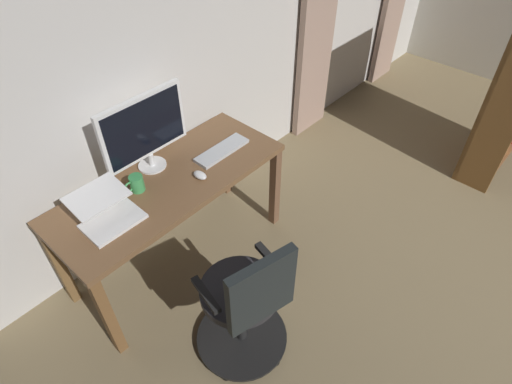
{
  "coord_description": "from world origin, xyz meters",
  "views": [
    {
      "loc": [
        2.6,
        -1.16,
        2.49
      ],
      "look_at": [
        1.36,
        -2.28,
        0.92
      ],
      "focal_mm": 29.64,
      "sensor_mm": 36.0,
      "label": 1
    }
  ],
  "objects_px": {
    "office_chair": "(246,306)",
    "computer_mouse": "(200,175)",
    "computer_keyboard": "(222,150)",
    "mug_coffee": "(136,184)",
    "laptop": "(107,212)",
    "desk": "(171,192)",
    "computer_monitor": "(144,129)"
  },
  "relations": [
    {
      "from": "office_chair",
      "to": "computer_monitor",
      "type": "relative_size",
      "value": 1.69
    },
    {
      "from": "desk",
      "to": "computer_monitor",
      "type": "bearing_deg",
      "value": -95.38
    },
    {
      "from": "desk",
      "to": "office_chair",
      "type": "distance_m",
      "value": 0.88
    },
    {
      "from": "desk",
      "to": "computer_keyboard",
      "type": "xyz_separation_m",
      "value": [
        -0.42,
        0.04,
        0.11
      ]
    },
    {
      "from": "computer_monitor",
      "to": "computer_keyboard",
      "type": "bearing_deg",
      "value": 150.44
    },
    {
      "from": "computer_mouse",
      "to": "mug_coffee",
      "type": "height_order",
      "value": "mug_coffee"
    },
    {
      "from": "office_chair",
      "to": "computer_keyboard",
      "type": "height_order",
      "value": "office_chair"
    },
    {
      "from": "computer_keyboard",
      "to": "mug_coffee",
      "type": "relative_size",
      "value": 3.06
    },
    {
      "from": "computer_monitor",
      "to": "computer_mouse",
      "type": "height_order",
      "value": "computer_monitor"
    },
    {
      "from": "computer_monitor",
      "to": "office_chair",
      "type": "bearing_deg",
      "value": 77.99
    },
    {
      "from": "office_chair",
      "to": "computer_monitor",
      "type": "bearing_deg",
      "value": 91.19
    },
    {
      "from": "computer_keyboard",
      "to": "computer_mouse",
      "type": "relative_size",
      "value": 4.04
    },
    {
      "from": "desk",
      "to": "computer_monitor",
      "type": "height_order",
      "value": "computer_monitor"
    },
    {
      "from": "computer_keyboard",
      "to": "laptop",
      "type": "relative_size",
      "value": 1.2
    },
    {
      "from": "computer_monitor",
      "to": "mug_coffee",
      "type": "relative_size",
      "value": 4.44
    },
    {
      "from": "office_chair",
      "to": "computer_mouse",
      "type": "height_order",
      "value": "office_chair"
    },
    {
      "from": "office_chair",
      "to": "mug_coffee",
      "type": "distance_m",
      "value": 0.97
    },
    {
      "from": "computer_keyboard",
      "to": "computer_mouse",
      "type": "height_order",
      "value": "computer_mouse"
    },
    {
      "from": "office_chair",
      "to": "computer_mouse",
      "type": "distance_m",
      "value": 0.85
    },
    {
      "from": "computer_keyboard",
      "to": "computer_monitor",
      "type": "bearing_deg",
      "value": -29.56
    },
    {
      "from": "office_chair",
      "to": "laptop",
      "type": "xyz_separation_m",
      "value": [
        0.24,
        -0.83,
        0.34
      ]
    },
    {
      "from": "computer_mouse",
      "to": "computer_keyboard",
      "type": "bearing_deg",
      "value": -162.66
    },
    {
      "from": "office_chair",
      "to": "laptop",
      "type": "bearing_deg",
      "value": 119.11
    },
    {
      "from": "mug_coffee",
      "to": "office_chair",
      "type": "bearing_deg",
      "value": 88.95
    },
    {
      "from": "office_chair",
      "to": "mug_coffee",
      "type": "relative_size",
      "value": 7.52
    },
    {
      "from": "office_chair",
      "to": "computer_monitor",
      "type": "height_order",
      "value": "computer_monitor"
    },
    {
      "from": "computer_mouse",
      "to": "mug_coffee",
      "type": "relative_size",
      "value": 0.76
    },
    {
      "from": "laptop",
      "to": "computer_mouse",
      "type": "xyz_separation_m",
      "value": [
        -0.59,
        0.12,
        -0.04
      ]
    },
    {
      "from": "computer_monitor",
      "to": "computer_mouse",
      "type": "bearing_deg",
      "value": 112.5
    },
    {
      "from": "computer_monitor",
      "to": "laptop",
      "type": "relative_size",
      "value": 1.75
    },
    {
      "from": "laptop",
      "to": "mug_coffee",
      "type": "relative_size",
      "value": 2.54
    },
    {
      "from": "computer_monitor",
      "to": "laptop",
      "type": "bearing_deg",
      "value": 23.6
    }
  ]
}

